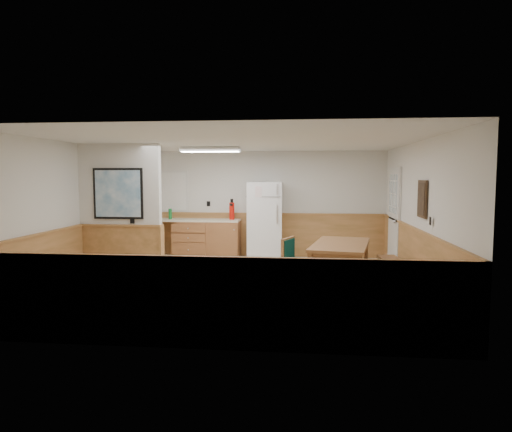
# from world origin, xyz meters

# --- Properties ---
(ground) EXTENTS (6.00, 6.00, 0.00)m
(ground) POSITION_xyz_m (0.00, 0.00, 0.00)
(ground) COLOR tan
(ground) RESTS_ON ground
(ceiling) EXTENTS (6.00, 6.00, 0.02)m
(ceiling) POSITION_xyz_m (0.00, 0.00, 2.50)
(ceiling) COLOR silver
(ceiling) RESTS_ON back_wall
(back_wall) EXTENTS (6.00, 0.02, 2.50)m
(back_wall) POSITION_xyz_m (0.00, 3.00, 1.25)
(back_wall) COLOR silver
(back_wall) RESTS_ON ground
(right_wall) EXTENTS (0.02, 6.00, 2.50)m
(right_wall) POSITION_xyz_m (3.00, 0.00, 1.25)
(right_wall) COLOR silver
(right_wall) RESTS_ON ground
(left_wall) EXTENTS (0.02, 6.00, 2.50)m
(left_wall) POSITION_xyz_m (-3.00, 0.00, 1.25)
(left_wall) COLOR silver
(left_wall) RESTS_ON ground
(wainscot_back) EXTENTS (6.00, 0.04, 1.00)m
(wainscot_back) POSITION_xyz_m (0.00, 2.98, 0.50)
(wainscot_back) COLOR tan
(wainscot_back) RESTS_ON ground
(wainscot_right) EXTENTS (0.04, 6.00, 1.00)m
(wainscot_right) POSITION_xyz_m (2.98, 0.00, 0.50)
(wainscot_right) COLOR tan
(wainscot_right) RESTS_ON ground
(wainscot_left) EXTENTS (0.04, 6.00, 1.00)m
(wainscot_left) POSITION_xyz_m (-2.98, 0.00, 0.50)
(wainscot_left) COLOR tan
(wainscot_left) RESTS_ON ground
(partition_wall) EXTENTS (1.50, 0.20, 2.50)m
(partition_wall) POSITION_xyz_m (-2.25, 0.19, 1.23)
(partition_wall) COLOR silver
(partition_wall) RESTS_ON ground
(kitchen_counter) EXTENTS (2.20, 0.61, 1.00)m
(kitchen_counter) POSITION_xyz_m (-1.21, 2.68, 0.46)
(kitchen_counter) COLOR brown
(kitchen_counter) RESTS_ON ground
(exterior_door) EXTENTS (0.07, 1.02, 2.15)m
(exterior_door) POSITION_xyz_m (2.96, 1.90, 1.05)
(exterior_door) COLOR silver
(exterior_door) RESTS_ON ground
(kitchen_window) EXTENTS (0.80, 0.04, 1.00)m
(kitchen_window) POSITION_xyz_m (-2.10, 2.98, 1.55)
(kitchen_window) COLOR silver
(kitchen_window) RESTS_ON back_wall
(wall_painting) EXTENTS (0.04, 0.50, 0.60)m
(wall_painting) POSITION_xyz_m (2.97, -0.30, 1.55)
(wall_painting) COLOR #382616
(wall_painting) RESTS_ON right_wall
(fluorescent_fixture) EXTENTS (1.20, 0.30, 0.09)m
(fluorescent_fixture) POSITION_xyz_m (-0.80, 1.30, 2.45)
(fluorescent_fixture) COLOR silver
(fluorescent_fixture) RESTS_ON ceiling
(refrigerator) EXTENTS (0.83, 0.75, 1.78)m
(refrigerator) POSITION_xyz_m (0.19, 2.63, 0.89)
(refrigerator) COLOR white
(refrigerator) RESTS_ON ground
(dining_table) EXTENTS (1.22, 1.93, 0.75)m
(dining_table) POSITION_xyz_m (1.73, 0.15, 0.66)
(dining_table) COLOR brown
(dining_table) RESTS_ON ground
(dining_bench) EXTENTS (0.41, 1.49, 0.45)m
(dining_bench) POSITION_xyz_m (2.66, 0.09, 0.34)
(dining_bench) COLOR brown
(dining_bench) RESTS_ON ground
(dining_chair) EXTENTS (0.81, 0.68, 0.85)m
(dining_chair) POSITION_xyz_m (0.93, -0.00, 0.49)
(dining_chair) COLOR brown
(dining_chair) RESTS_ON ground
(fire_extinguisher) EXTENTS (0.13, 0.13, 0.49)m
(fire_extinguisher) POSITION_xyz_m (-0.58, 2.69, 1.11)
(fire_extinguisher) COLOR red
(fire_extinguisher) RESTS_ON kitchen_counter
(soap_bottle) EXTENTS (0.10, 0.10, 0.25)m
(soap_bottle) POSITION_xyz_m (-2.06, 2.67, 1.02)
(soap_bottle) COLOR #167D33
(soap_bottle) RESTS_ON kitchen_counter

